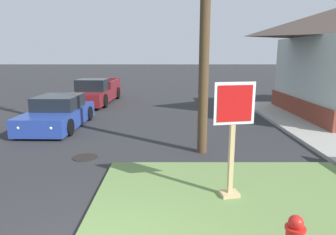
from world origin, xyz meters
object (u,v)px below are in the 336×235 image
object	(u,v)px
manhole_cover	(84,157)
pickup_truck_maroon	(95,93)
stop_sign	(231,140)
parked_sedan_blue	(57,114)

from	to	relation	value
manhole_cover	pickup_truck_maroon	size ratio (longest dim) A/B	0.12
stop_sign	parked_sedan_blue	world-z (taller)	stop_sign
parked_sedan_blue	pickup_truck_maroon	distance (m)	5.97
parked_sedan_blue	pickup_truck_maroon	size ratio (longest dim) A/B	0.75
parked_sedan_blue	stop_sign	bearing A→B (deg)	-47.68
stop_sign	manhole_cover	bearing A→B (deg)	145.11
parked_sedan_blue	pickup_truck_maroon	bearing A→B (deg)	88.62
stop_sign	manhole_cover	xyz separation A→B (m)	(-3.62, 2.53, -1.24)
manhole_cover	parked_sedan_blue	xyz separation A→B (m)	(-2.05, 3.70, 0.53)
stop_sign	manhole_cover	size ratio (longest dim) A/B	3.30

